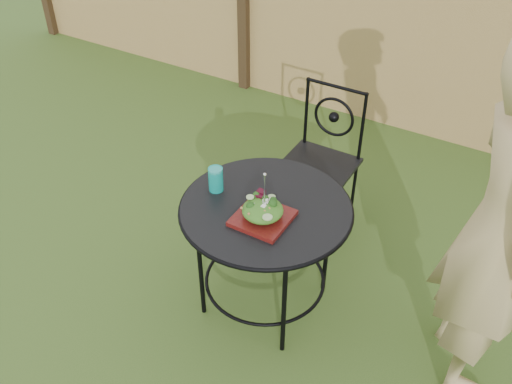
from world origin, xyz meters
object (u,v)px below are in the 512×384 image
patio_chair (321,156)px  salad_plate (263,218)px  patio_table (266,226)px  diner (500,232)px

patio_chair → salad_plate: patio_chair is taller
patio_table → diner: size_ratio=0.49×
diner → salad_plate: (-1.06, -0.25, -0.20)m
patio_table → salad_plate: salad_plate is taller
patio_chair → patio_table: bearing=-85.0°
patio_chair → diner: (1.18, -0.73, 0.43)m
patio_table → patio_chair: bearing=95.0°
patio_table → salad_plate: (0.04, -0.10, 0.15)m
diner → salad_plate: diner is taller
patio_table → salad_plate: bearing=-69.4°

